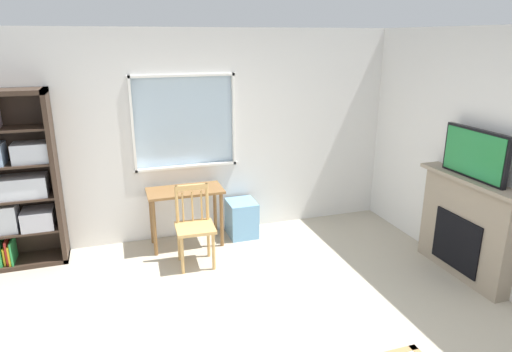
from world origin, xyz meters
The scene contains 7 objects.
wall_back_with_window centered at (0.01, 2.54, 1.27)m, with size 5.22×0.15×2.57m.
bookshelf centered at (-2.02, 2.30, 0.96)m, with size 0.90×0.38×1.95m.
desk_under_window centered at (-0.16, 2.19, 0.59)m, with size 0.90×0.45×0.72m.
wooden_chair centered at (-0.15, 1.68, 0.46)m, with size 0.44×0.42×0.90m.
plastic_drawer_unit centered at (0.55, 2.24, 0.23)m, with size 0.35×0.40×0.46m, color #72ADDB.
fireplace centered at (2.51, 0.56, 0.55)m, with size 0.26×1.26×1.09m.
tv centered at (2.49, 0.56, 1.35)m, with size 0.06×0.81×0.50m.
Camera 1 is at (-0.92, -2.86, 2.46)m, focal length 31.35 mm.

